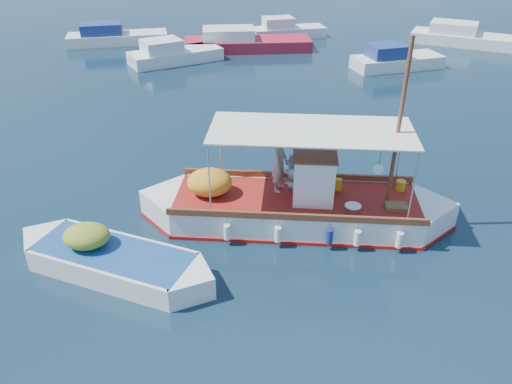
{
  "coord_description": "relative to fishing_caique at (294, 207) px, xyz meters",
  "views": [
    {
      "loc": [
        -0.31,
        -13.89,
        9.6
      ],
      "look_at": [
        -0.7,
        0.0,
        1.46
      ],
      "focal_mm": 35.0,
      "sensor_mm": 36.0,
      "label": 1
    }
  ],
  "objects": [
    {
      "name": "bg_boat_n",
      "position": [
        -2.86,
        22.85,
        -0.09
      ],
      "size": [
        9.52,
        3.82,
        1.8
      ],
      "rotation": [
        0.0,
        0.0,
        0.11
      ],
      "color": "#A51B2C",
      "rests_on": "ground"
    },
    {
      "name": "bg_boat_far_n",
      "position": [
        0.39,
        26.83,
        -0.09
      ],
      "size": [
        6.14,
        3.43,
        1.8
      ],
      "rotation": [
        0.0,
        0.0,
        0.26
      ],
      "color": "silver",
      "rests_on": "ground"
    },
    {
      "name": "fishing_caique",
      "position": [
        0.0,
        0.0,
        0.0
      ],
      "size": [
        10.79,
        3.4,
        6.59
      ],
      "rotation": [
        0.0,
        0.0,
        -0.05
      ],
      "color": "white",
      "rests_on": "ground"
    },
    {
      "name": "bg_boat_e",
      "position": [
        14.05,
        24.85,
        -0.09
      ],
      "size": [
        8.76,
        5.71,
        1.8
      ],
      "rotation": [
        0.0,
        0.0,
        -0.41
      ],
      "color": "silver",
      "rests_on": "ground"
    },
    {
      "name": "ground",
      "position": [
        -0.57,
        -0.52,
        -0.58
      ],
      "size": [
        160.0,
        160.0,
        0.0
      ],
      "primitive_type": "plane",
      "color": "black",
      "rests_on": "ground"
    },
    {
      "name": "bg_boat_nw",
      "position": [
        -7.52,
        19.44,
        -0.09
      ],
      "size": [
        6.54,
        5.2,
        1.8
      ],
      "rotation": [
        0.0,
        0.0,
        0.53
      ],
      "color": "silver",
      "rests_on": "ground"
    },
    {
      "name": "bg_boat_ne",
      "position": [
        7.32,
        18.43,
        -0.09
      ],
      "size": [
        6.28,
        3.9,
        1.8
      ],
      "rotation": [
        0.0,
        0.0,
        0.31
      ],
      "color": "silver",
      "rests_on": "ground"
    },
    {
      "name": "bg_boat_far_w",
      "position": [
        -12.87,
        24.32,
        -0.09
      ],
      "size": [
        7.79,
        4.0,
        1.8
      ],
      "rotation": [
        0.0,
        0.0,
        0.24
      ],
      "color": "silver",
      "rests_on": "ground"
    },
    {
      "name": "dinghy",
      "position": [
        -5.48,
        -2.83,
        -0.24
      ],
      "size": [
        6.28,
        3.41,
        1.63
      ],
      "rotation": [
        0.0,
        0.0,
        -0.35
      ],
      "color": "white",
      "rests_on": "ground"
    }
  ]
}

